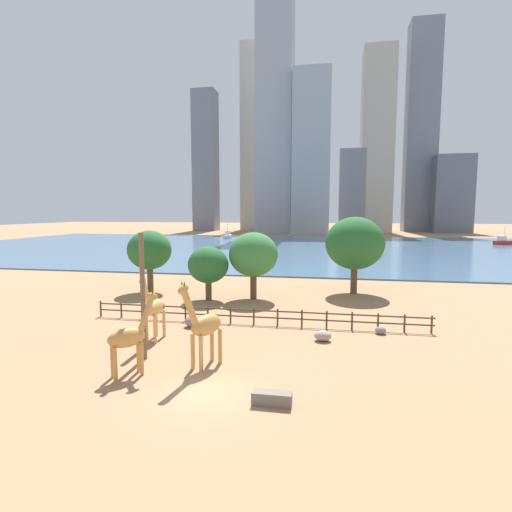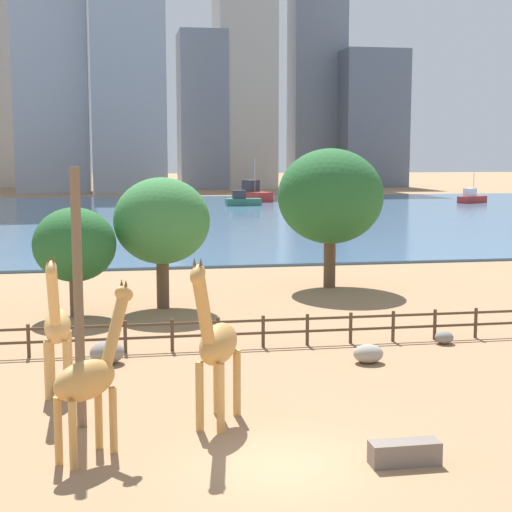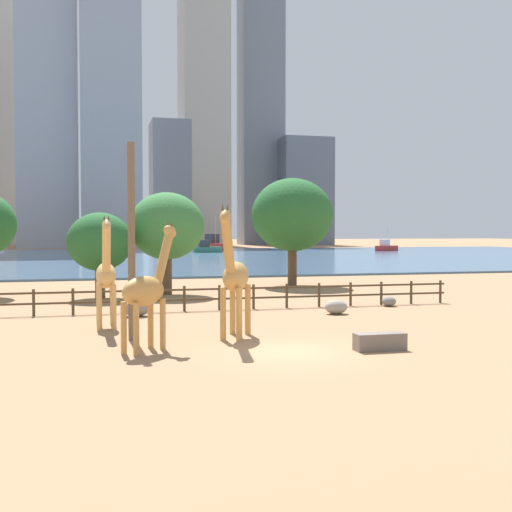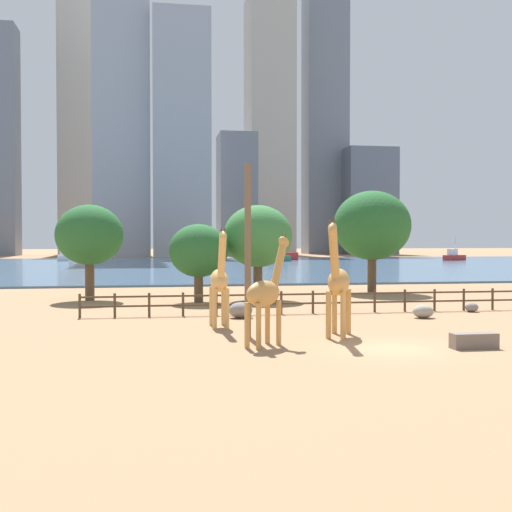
{
  "view_description": "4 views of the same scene",
  "coord_description": "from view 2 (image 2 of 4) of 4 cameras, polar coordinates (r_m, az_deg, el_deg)",
  "views": [
    {
      "loc": [
        5.46,
        -17.48,
        8.68
      ],
      "look_at": [
        -1.61,
        21.27,
        4.25
      ],
      "focal_mm": 28.0,
      "sensor_mm": 36.0,
      "label": 1
    },
    {
      "loc": [
        -3.91,
        -18.61,
        7.86
      ],
      "look_at": [
        3.22,
        22.03,
        2.4
      ],
      "focal_mm": 55.0,
      "sensor_mm": 36.0,
      "label": 2
    },
    {
      "loc": [
        -6.6,
        -20.82,
        4.15
      ],
      "look_at": [
        3.74,
        19.14,
        2.52
      ],
      "focal_mm": 45.0,
      "sensor_mm": 36.0,
      "label": 3
    },
    {
      "loc": [
        -9.21,
        -23.46,
        4.2
      ],
      "look_at": [
        -0.58,
        29.06,
        2.86
      ],
      "focal_mm": 45.0,
      "sensor_mm": 36.0,
      "label": 4
    }
  ],
  "objects": [
    {
      "name": "boulder_by_pole",
      "position": [
        33.49,
        13.52,
        -5.78
      ],
      "size": [
        0.77,
        0.72,
        0.54
      ],
      "primitive_type": "ellipsoid",
      "color": "gray",
      "rests_on": "ground"
    },
    {
      "name": "ground_plane",
      "position": [
        99.0,
        -7.66,
        2.92
      ],
      "size": [
        400.0,
        400.0,
        0.0
      ],
      "primitive_type": "plane",
      "color": "#9E7551"
    },
    {
      "name": "boat_sailboat",
      "position": [
        114.07,
        -1.0,
        4.07
      ],
      "size": [
        5.13,
        1.95,
        2.24
      ],
      "rotation": [
        0.0,
        0.0,
        0.02
      ],
      "color": "#337259",
      "rests_on": "harbor_water"
    },
    {
      "name": "tree_left_small",
      "position": [
        39.68,
        -6.86,
        2.52
      ],
      "size": [
        4.84,
        4.84,
        6.63
      ],
      "color": "brown",
      "rests_on": "ground"
    },
    {
      "name": "enclosure_fence",
      "position": [
        31.66,
        -2.69,
        -5.44
      ],
      "size": [
        26.12,
        0.14,
        1.3
      ],
      "color": "#4C3826",
      "rests_on": "ground"
    },
    {
      "name": "utility_pole",
      "position": [
        22.76,
        -12.79,
        -3.09
      ],
      "size": [
        0.28,
        0.28,
        7.47
      ],
      "primitive_type": "cylinder",
      "color": "brown",
      "rests_on": "ground"
    },
    {
      "name": "skyline_block_wide",
      "position": [
        193.09,
        4.51,
        18.05
      ],
      "size": [
        12.44,
        9.87,
        86.35
      ],
      "primitive_type": "cube",
      "color": "slate",
      "rests_on": "ground"
    },
    {
      "name": "skyline_tower_needle",
      "position": [
        185.17,
        8.43,
        9.81
      ],
      "size": [
        14.59,
        11.05,
        30.96
      ],
      "primitive_type": "cube",
      "color": "slate",
      "rests_on": "ground"
    },
    {
      "name": "boulder_near_fence",
      "position": [
        30.07,
        -10.78,
        -6.91
      ],
      "size": [
        1.29,
        1.13,
        0.85
      ],
      "primitive_type": "ellipsoid",
      "color": "gray",
      "rests_on": "ground"
    },
    {
      "name": "boat_tug",
      "position": [
        124.92,
        15.41,
        4.1
      ],
      "size": [
        5.36,
        4.06,
        4.59
      ],
      "rotation": [
        0.0,
        0.0,
        0.5
      ],
      "color": "#B22D28",
      "rests_on": "harbor_water"
    },
    {
      "name": "skyline_block_central",
      "position": [
        156.57,
        -9.34,
        15.7
      ],
      "size": [
        14.06,
        8.07,
        60.73
      ],
      "primitive_type": "cube",
      "color": "#939EAD",
      "rests_on": "ground"
    },
    {
      "name": "feeding_trough",
      "position": [
        20.82,
        10.75,
        -13.88
      ],
      "size": [
        1.8,
        0.6,
        0.6
      ],
      "primitive_type": "cube",
      "color": "#72665B",
      "rests_on": "ground"
    },
    {
      "name": "tree_center_broad",
      "position": [
        45.68,
        5.43,
        4.32
      ],
      "size": [
        6.12,
        6.12,
        8.1
      ],
      "color": "brown",
      "rests_on": "ground"
    },
    {
      "name": "giraffe_young",
      "position": [
        20.8,
        -12.01,
        -8.69
      ],
      "size": [
        2.39,
        2.36,
        4.51
      ],
      "rotation": [
        0.0,
        0.0,
        0.78
      ],
      "color": "#C18C47",
      "rests_on": "ground"
    },
    {
      "name": "giraffe_companion",
      "position": [
        22.64,
        -2.89,
        -6.46
      ],
      "size": [
        1.97,
        3.18,
        5.1
      ],
      "rotation": [
        0.0,
        0.0,
        4.26
      ],
      "color": "#C18C47",
      "rests_on": "ground"
    },
    {
      "name": "skyline_tower_far",
      "position": [
        173.5,
        -3.94,
        10.45
      ],
      "size": [
        10.17,
        12.29,
        33.49
      ],
      "primitive_type": "cube",
      "color": "slate",
      "rests_on": "ground"
    },
    {
      "name": "skyline_block_left",
      "position": [
        178.44,
        -0.86,
        16.73
      ],
      "size": [
        12.42,
        15.06,
        72.74
      ],
      "primitive_type": "cube",
      "color": "#ADA89E",
      "rests_on": "ground"
    },
    {
      "name": "boat_barge",
      "position": [
        125.0,
        -0.22,
        4.54
      ],
      "size": [
        5.15,
        8.01,
        6.78
      ],
      "rotation": [
        0.0,
        0.0,
        5.07
      ],
      "color": "#B22D28",
      "rests_on": "harbor_water"
    },
    {
      "name": "giraffe_tall",
      "position": [
        26.32,
        -14.27,
        -5.0
      ],
      "size": [
        0.85,
        3.15,
        4.78
      ],
      "rotation": [
        0.0,
        0.0,
        4.71
      ],
      "color": "tan",
      "rests_on": "ground"
    },
    {
      "name": "boulder_small",
      "position": [
        29.97,
        8.17,
        -7.04
      ],
      "size": [
        1.14,
        0.95,
        0.71
      ],
      "primitive_type": "ellipsoid",
      "color": "gray",
      "rests_on": "ground"
    },
    {
      "name": "harbor_water",
      "position": [
        96.01,
        -7.59,
        2.83
      ],
      "size": [
        180.0,
        86.0,
        0.2
      ],
      "primitive_type": "cube",
      "color": "#476B8C",
      "rests_on": "ground"
    },
    {
      "name": "tree_left_large",
      "position": [
        38.55,
        -13.06,
        0.77
      ],
      "size": [
        3.97,
        3.97,
        5.26
      ],
      "color": "brown",
      "rests_on": "ground"
    }
  ]
}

